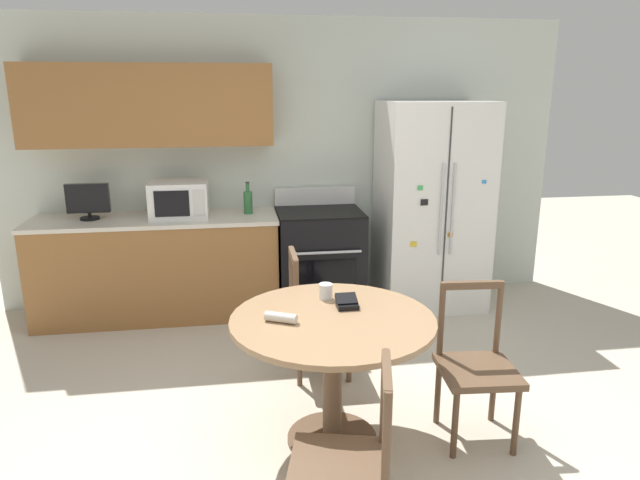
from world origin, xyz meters
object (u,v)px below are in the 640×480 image
oven_range (319,259)px  candle_glass (326,292)px  counter_bottle (248,202)px  wallet (347,303)px  microwave (179,199)px  dining_chair_right (476,368)px  refrigerator (432,206)px  dining_chair_near (346,467)px  countertop_tv (88,200)px  dining_chair_far (317,316)px

oven_range → candle_glass: 1.82m
counter_bottle → wallet: size_ratio=2.22×
microwave → dining_chair_right: bearing=-50.2°
refrigerator → dining_chair_near: size_ratio=2.08×
refrigerator → counter_bottle: 1.67m
refrigerator → wallet: (-1.16, -1.88, -0.14)m
candle_glass → oven_range: bearing=82.5°
microwave → countertop_tv: 0.75m
refrigerator → microwave: (-2.25, 0.07, 0.12)m
dining_chair_far → candle_glass: (-0.02, -0.53, 0.37)m
oven_range → countertop_tv: 2.06m
dining_chair_near → microwave: bearing=30.6°
refrigerator → dining_chair_far: bearing=-136.0°
refrigerator → oven_range: refrigerator is taller
microwave → candle_glass: microwave is taller
oven_range → dining_chair_far: 1.26m
refrigerator → microwave: size_ratio=3.83×
dining_chair_near → candle_glass: dining_chair_near is taller
microwave → candle_glass: size_ratio=5.29×
countertop_tv → wallet: countertop_tv is taller
oven_range → dining_chair_near: (-0.33, -2.90, -0.03)m
counter_bottle → candle_glass: bearing=-77.8°
refrigerator → wallet: bearing=-121.7°
dining_chair_far → dining_chair_right: bearing=41.8°
counter_bottle → countertop_tv: bearing=-178.5°
dining_chair_near → dining_chair_far: (0.12, 1.65, 0.00)m
oven_range → candle_glass: (-0.23, -1.77, 0.34)m
wallet → dining_chair_near: bearing=-101.3°
wallet → countertop_tv: bearing=133.1°
dining_chair_far → wallet: (0.07, -0.69, 0.36)m
candle_glass → wallet: (0.10, -0.15, -0.01)m
counter_bottle → dining_chair_right: 2.59m
microwave → dining_chair_near: size_ratio=0.54×
refrigerator → dining_chair_far: 1.79m
oven_range → wallet: bearing=-94.0°
refrigerator → counter_bottle: refrigerator is taller
refrigerator → dining_chair_far: (-1.24, -1.20, -0.50)m
dining_chair_far → wallet: bearing=6.6°
oven_range → dining_chair_near: 2.91m
countertop_tv → dining_chair_right: countertop_tv is taller
dining_chair_far → counter_bottle: bearing=-161.7°
oven_range → candle_glass: oven_range is taller
counter_bottle → dining_chair_near: 3.04m
countertop_tv → dining_chair_right: bearing=-40.4°
oven_range → dining_chair_far: oven_range is taller
dining_chair_right → wallet: 0.83m
microwave → dining_chair_right: microwave is taller
microwave → countertop_tv: bearing=179.1°
refrigerator → dining_chair_near: (-1.36, -2.85, -0.50)m
oven_range → candle_glass: size_ratio=11.69×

